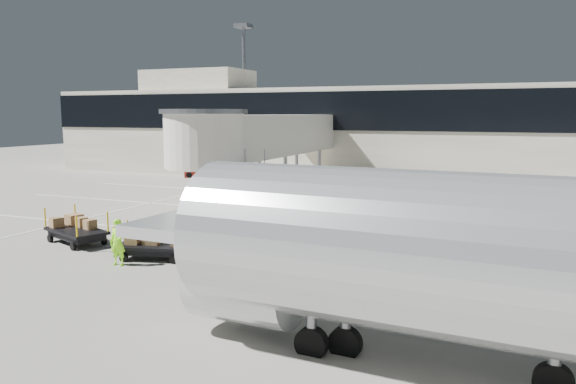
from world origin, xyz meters
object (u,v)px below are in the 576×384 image
at_px(box_cart_near, 154,246).
at_px(aircraft, 561,270).
at_px(baggage_tug, 252,225).
at_px(belt_loader, 204,170).
at_px(suitcase_cart, 415,227).
at_px(box_cart_far, 76,230).
at_px(ground_worker, 118,242).
at_px(minivan, 448,193).

relative_size(box_cart_near, aircraft, 0.20).
height_order(baggage_tug, belt_loader, belt_loader).
bearing_deg(suitcase_cart, baggage_tug, -143.44).
distance_m(box_cart_far, ground_worker, 4.77).
distance_m(minivan, aircraft, 22.61).
xyz_separation_m(ground_worker, belt_loader, (-12.78, 27.27, -0.24)).
bearing_deg(box_cart_far, ground_worker, -7.55).
bearing_deg(aircraft, minivan, 105.46).
xyz_separation_m(ground_worker, minivan, (10.07, 17.48, 0.20)).
height_order(suitcase_cart, box_cart_near, suitcase_cart).
distance_m(suitcase_cart, aircraft, 15.02).
relative_size(box_cart_far, belt_loader, 1.02).
relative_size(baggage_tug, belt_loader, 0.65).
bearing_deg(belt_loader, suitcase_cart, -60.08).
xyz_separation_m(suitcase_cart, box_cart_far, (-13.84, -7.11, 0.09)).
bearing_deg(box_cart_near, suitcase_cart, 26.52).
relative_size(suitcase_cart, aircraft, 0.20).
distance_m(box_cart_near, ground_worker, 1.55).
distance_m(box_cart_far, aircraft, 20.45).
xyz_separation_m(suitcase_cart, box_cart_near, (-8.94, -7.99, 0.02)).
bearing_deg(minivan, box_cart_near, -120.15).
xyz_separation_m(baggage_tug, belt_loader, (-15.22, 20.65, 0.12)).
distance_m(suitcase_cart, ground_worker, 13.41).
height_order(ground_worker, aircraft, aircraft).
height_order(suitcase_cart, aircraft, aircraft).
bearing_deg(suitcase_cart, box_cart_far, -136.83).
bearing_deg(box_cart_far, box_cart_near, 10.02).
relative_size(box_cart_far, minivan, 0.82).
bearing_deg(box_cart_near, minivan, 44.58).
bearing_deg(baggage_tug, suitcase_cart, 40.94).
height_order(suitcase_cart, box_cart_far, box_cart_far).
distance_m(belt_loader, aircraft, 42.27).
xyz_separation_m(belt_loader, aircraft, (27.76, -31.81, 2.01)).
height_order(minivan, belt_loader, minivan).
relative_size(box_cart_near, belt_loader, 0.95).
distance_m(suitcase_cart, box_cart_far, 15.56).
height_order(baggage_tug, box_cart_far, box_cart_far).
distance_m(baggage_tug, aircraft, 16.92).
distance_m(ground_worker, belt_loader, 30.12).
relative_size(belt_loader, aircraft, 0.21).
bearing_deg(box_cart_near, ground_worker, -132.27).
bearing_deg(minivan, aircraft, -77.41).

